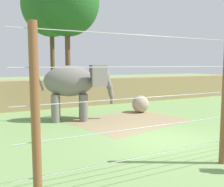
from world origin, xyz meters
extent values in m
plane|color=#759956|center=(0.00, 0.00, 0.00)|extent=(120.00, 120.00, 0.00)
cube|color=#937F5B|center=(0.64, 3.66, 0.00)|extent=(6.56, 5.56, 0.01)
cube|color=#997F56|center=(0.00, 10.22, 1.00)|extent=(36.00, 1.80, 1.99)
cylinder|color=slate|center=(-1.35, 5.46, 0.73)|extent=(0.46, 0.46, 1.46)
cylinder|color=slate|center=(-1.59, 4.69, 0.73)|extent=(0.46, 0.46, 1.46)
cylinder|color=slate|center=(-2.76, 5.91, 0.73)|extent=(0.46, 0.46, 1.46)
cylinder|color=slate|center=(-3.01, 5.14, 0.73)|extent=(0.46, 0.46, 1.46)
ellipsoid|color=slate|center=(-2.18, 5.30, 2.16)|extent=(3.02, 2.21, 1.66)
ellipsoid|color=slate|center=(-0.56, 4.79, 2.45)|extent=(1.33, 1.40, 1.20)
cube|color=slate|center=(-0.47, 5.41, 2.45)|extent=(0.76, 0.71, 1.14)
cube|color=slate|center=(-0.85, 4.22, 2.45)|extent=(0.94, 0.22, 1.14)
cylinder|color=slate|center=(-0.14, 4.65, 2.02)|extent=(0.59, 0.47, 0.65)
cylinder|color=slate|center=(-0.02, 4.61, 1.57)|extent=(0.43, 0.37, 0.61)
cylinder|color=slate|center=(0.06, 4.59, 1.14)|extent=(0.27, 0.27, 0.57)
cylinder|color=slate|center=(-3.61, 5.76, 2.06)|extent=(0.33, 0.19, 0.83)
sphere|color=tan|center=(2.58, 5.48, 0.54)|extent=(1.08, 1.08, 1.08)
cylinder|color=brown|center=(-5.53, -2.85, 1.95)|extent=(0.19, 0.19, 3.89)
cylinder|color=#B7B7BC|center=(0.00, -2.85, 0.70)|extent=(12.05, 0.02, 0.02)
cylinder|color=#B7B7BC|center=(0.00, -2.85, 1.46)|extent=(12.05, 0.02, 0.02)
cylinder|color=#B7B7BC|center=(0.00, -2.85, 2.22)|extent=(12.05, 0.02, 0.02)
cylinder|color=brown|center=(0.33, 13.32, 2.98)|extent=(0.44, 0.44, 5.96)
ellipsoid|color=#235B23|center=(0.33, 13.32, 8.28)|extent=(5.45, 5.45, 5.72)
cylinder|color=brown|center=(0.17, 17.82, 3.19)|extent=(0.44, 0.44, 6.38)
ellipsoid|color=#2D6B28|center=(0.17, 17.82, 8.84)|extent=(5.79, 5.79, 6.08)
camera|label=1|loc=(-6.50, -8.11, 3.03)|focal=41.27mm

